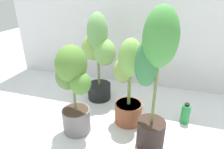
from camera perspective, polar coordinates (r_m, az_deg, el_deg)
ground_plane at (r=1.63m, az=2.26°, el=-15.72°), size 8.00×8.00×0.00m
potted_plant_front_right at (r=1.21m, az=12.54°, el=0.10°), size 0.31×0.29×0.98m
potted_plant_back_left at (r=1.82m, az=-4.05°, el=6.20°), size 0.42×0.32×0.87m
potted_plant_center at (r=1.52m, az=4.81°, el=-2.75°), size 0.28×0.24×0.73m
potted_plant_front_left at (r=1.42m, az=-11.51°, el=-3.62°), size 0.34×0.30×0.71m
nutrient_bottle at (r=1.75m, az=21.12°, el=-10.92°), size 0.07×0.07×0.19m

